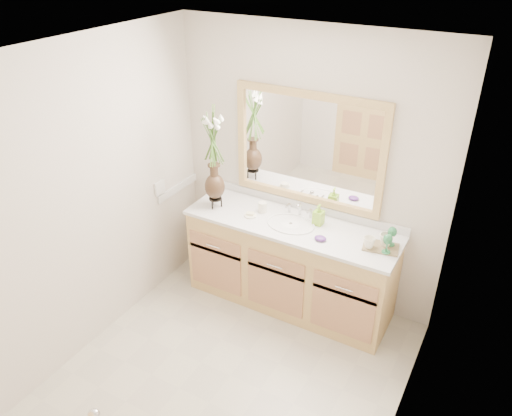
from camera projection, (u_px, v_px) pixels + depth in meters
The scene contains 22 objects.
floor at pixel (230, 375), 3.82m from camera, with size 2.60×2.60×0.00m, color #BDB6A1.
ceiling at pixel (219, 56), 2.64m from camera, with size 2.40×2.60×0.02m, color white.
wall_back at pixel (308, 171), 4.22m from camera, with size 2.40×0.02×2.40m, color beige.
wall_front at pixel (71, 384), 2.24m from camera, with size 2.40×0.02×2.40m, color beige.
wall_left at pixel (91, 201), 3.74m from camera, with size 0.02×2.60×2.40m, color beige.
wall_right at pixel (412, 304), 2.72m from camera, with size 0.02×2.60×2.40m, color beige.
vanity at pixel (290, 265), 4.39m from camera, with size 1.80×0.55×0.80m.
counter at pixel (292, 225), 4.19m from camera, with size 1.84×0.57×0.03m, color silver.
sink at pixel (290, 230), 4.20m from camera, with size 0.38×0.34×0.23m.
mirror at pixel (308, 149), 4.10m from camera, with size 1.32×0.04×0.97m.
switch_plate at pixel (160, 188), 4.43m from camera, with size 0.02×0.12×0.12m, color white.
door at pixel (38, 387), 2.48m from camera, with size 0.80×0.03×2.00m, color #DBB16A.
flower_vase at pixel (213, 146), 4.15m from camera, with size 0.21×0.21×0.85m.
tumbler at pixel (262, 207), 4.33m from camera, with size 0.07×0.07×0.09m, color white.
soap_dish at pixel (250, 215), 4.28m from camera, with size 0.11×0.11×0.03m.
soap_bottle at pixel (319, 215), 4.13m from camera, with size 0.07×0.08×0.16m, color #8BC72F.
purple_dish at pixel (320, 238), 3.95m from camera, with size 0.10×0.08×0.03m, color #532879.
tray at pixel (381, 247), 3.86m from camera, with size 0.27×0.18×0.01m, color brown.
mug_left at pixel (369, 242), 3.82m from camera, with size 0.09×0.09×0.09m, color white.
mug_right at pixel (386, 240), 3.84m from camera, with size 0.10×0.10×0.10m, color white.
goblet_front at pixel (388, 240), 3.73m from camera, with size 0.07×0.07×0.16m.
goblet_back at pixel (392, 233), 3.82m from camera, with size 0.07×0.07×0.16m.
Camera 1 is at (1.49, -2.26, 2.99)m, focal length 35.00 mm.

